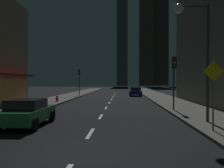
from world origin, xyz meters
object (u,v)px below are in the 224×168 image
Objects in this scene: street_lamp_right at (193,33)px; car_parked_near at (28,112)px; traffic_light_far_left at (79,76)px; pedestrian_crossing_sign at (213,90)px; fire_hydrant_far_left at (57,99)px; car_parked_far at (135,91)px; traffic_light_near_right at (174,71)px.

car_parked_near is at bearing -174.09° from street_lamp_right.
street_lamp_right reaches higher than traffic_light_far_left.
car_parked_near is 9.41m from pedestrian_crossing_sign.
fire_hydrant_far_left is 0.21× the size of pedestrian_crossing_sign.
car_parked_far is at bearing 93.93° from street_lamp_right.
car_parked_near is 1.01× the size of traffic_light_near_right.
car_parked_near is at bearing -105.02° from car_parked_far.
traffic_light_near_right is (1.90, -20.53, 2.45)m from car_parked_far.
traffic_light_near_right and traffic_light_far_left have the same top height.
street_lamp_right is at bearing -49.16° from fire_hydrant_far_left.
car_parked_near is 1.34× the size of pedestrian_crossing_sign.
fire_hydrant_far_left is 19.34m from pedestrian_crossing_sign.
traffic_light_far_left reaches higher than car_parked_near.
traffic_light_far_left is 26.90m from street_lamp_right.
street_lamp_right is (1.78, -25.91, 4.33)m from car_parked_far.
traffic_light_far_left is at bearing -171.41° from car_parked_far.
fire_hydrant_far_left is at bearing 130.84° from street_lamp_right.
pedestrian_crossing_sign is (0.10, -7.81, -1.18)m from traffic_light_near_right.
traffic_light_far_left is (-9.10, -1.37, 2.45)m from car_parked_far.
car_parked_far is 26.33m from street_lamp_right.
fire_hydrant_far_left is at bearing -126.45° from car_parked_far.
street_lamp_right is (11.28, -13.05, 4.61)m from fire_hydrant_far_left.
street_lamp_right is at bearing 5.91° from car_parked_near.
fire_hydrant_far_left is 0.16× the size of traffic_light_far_left.
street_lamp_right is (8.98, 0.93, 4.33)m from car_parked_near.
car_parked_near is 27.79m from car_parked_far.
fire_hydrant_far_left is 11.81m from traffic_light_far_left.
street_lamp_right is at bearing -86.07° from car_parked_far.
street_lamp_right is at bearing -91.28° from traffic_light_near_right.
fire_hydrant_far_left is at bearing 99.34° from car_parked_near.
traffic_light_near_right is at bearing 88.72° from street_lamp_right.
car_parked_far is at bearing 94.04° from pedestrian_crossing_sign.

